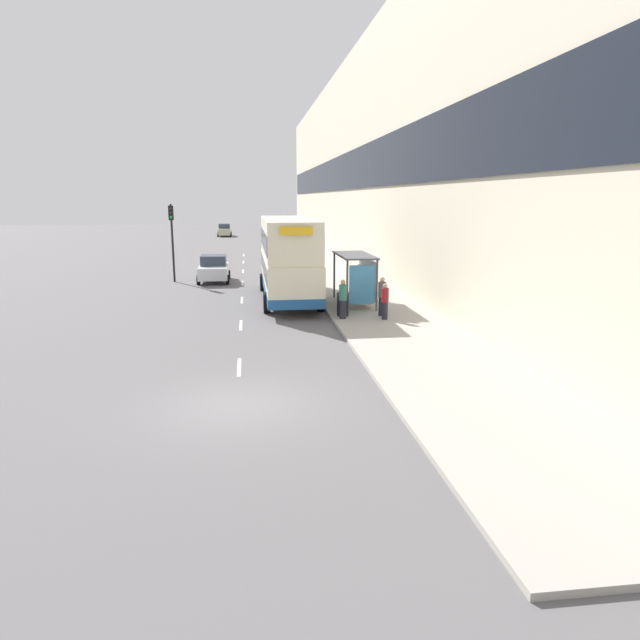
# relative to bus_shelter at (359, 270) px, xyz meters

# --- Properties ---
(ground_plane) EXTENTS (220.00, 220.00, 0.00)m
(ground_plane) POSITION_rel_bus_shelter_xyz_m (-5.77, -13.07, -1.88)
(ground_plane) COLOR #5B595B
(pavement) EXTENTS (5.00, 93.00, 0.14)m
(pavement) POSITION_rel_bus_shelter_xyz_m (0.73, 25.43, -1.81)
(pavement) COLOR #A39E93
(pavement) RESTS_ON ground_plane
(terrace_facade) EXTENTS (3.10, 93.00, 16.89)m
(terrace_facade) POSITION_rel_bus_shelter_xyz_m (4.72, 25.43, 6.56)
(terrace_facade) COLOR beige
(terrace_facade) RESTS_ON ground_plane
(lane_mark_0) EXTENTS (0.12, 2.00, 0.01)m
(lane_mark_0) POSITION_rel_bus_shelter_xyz_m (-5.77, -9.57, -1.87)
(lane_mark_0) COLOR silver
(lane_mark_0) RESTS_ON ground_plane
(lane_mark_1) EXTENTS (0.12, 2.00, 0.01)m
(lane_mark_1) POSITION_rel_bus_shelter_xyz_m (-5.77, -3.35, -1.87)
(lane_mark_1) COLOR silver
(lane_mark_1) RESTS_ON ground_plane
(lane_mark_2) EXTENTS (0.12, 2.00, 0.01)m
(lane_mark_2) POSITION_rel_bus_shelter_xyz_m (-5.77, 2.88, -1.87)
(lane_mark_2) COLOR silver
(lane_mark_2) RESTS_ON ground_plane
(lane_mark_3) EXTENTS (0.12, 2.00, 0.01)m
(lane_mark_3) POSITION_rel_bus_shelter_xyz_m (-5.77, 9.10, -1.87)
(lane_mark_3) COLOR silver
(lane_mark_3) RESTS_ON ground_plane
(lane_mark_4) EXTENTS (0.12, 2.00, 0.01)m
(lane_mark_4) POSITION_rel_bus_shelter_xyz_m (-5.77, 15.33, -1.87)
(lane_mark_4) COLOR silver
(lane_mark_4) RESTS_ON ground_plane
(lane_mark_5) EXTENTS (0.12, 2.00, 0.01)m
(lane_mark_5) POSITION_rel_bus_shelter_xyz_m (-5.77, 21.56, -1.87)
(lane_mark_5) COLOR silver
(lane_mark_5) RESTS_ON ground_plane
(lane_mark_6) EXTENTS (0.12, 2.00, 0.01)m
(lane_mark_6) POSITION_rel_bus_shelter_xyz_m (-5.77, 27.78, -1.87)
(lane_mark_6) COLOR silver
(lane_mark_6) RESTS_ON ground_plane
(bus_shelter) EXTENTS (1.60, 4.20, 2.48)m
(bus_shelter) POSITION_rel_bus_shelter_xyz_m (0.00, 0.00, 0.00)
(bus_shelter) COLOR #4C4C51
(bus_shelter) RESTS_ON ground_plane
(double_decker_bus_near) EXTENTS (2.85, 10.47, 4.30)m
(double_decker_bus_near) POSITION_rel_bus_shelter_xyz_m (-3.30, 2.51, 0.41)
(double_decker_bus_near) COLOR beige
(double_decker_bus_near) RESTS_ON ground_plane
(car_0) EXTENTS (1.96, 4.38, 1.77)m
(car_0) POSITION_rel_bus_shelter_xyz_m (-8.60, 56.50, -1.00)
(car_0) COLOR #B7B799
(car_0) RESTS_ON ground_plane
(car_1) EXTENTS (2.02, 3.89, 1.71)m
(car_1) POSITION_rel_bus_shelter_xyz_m (-7.61, 10.12, -1.03)
(car_1) COLOR silver
(car_1) RESTS_ON ground_plane
(pedestrian_at_shelter) EXTENTS (0.34, 0.34, 1.73)m
(pedestrian_at_shelter) POSITION_rel_bus_shelter_xyz_m (-1.32, -3.15, -0.85)
(pedestrian_at_shelter) COLOR #23232D
(pedestrian_at_shelter) RESTS_ON ground_plane
(pedestrian_1) EXTENTS (0.31, 0.31, 1.59)m
(pedestrian_1) POSITION_rel_bus_shelter_xyz_m (0.47, -3.52, -0.93)
(pedestrian_1) COLOR #23232D
(pedestrian_1) RESTS_ON ground_plane
(pedestrian_2) EXTENTS (0.35, 0.35, 1.76)m
(pedestrian_2) POSITION_rel_bus_shelter_xyz_m (0.52, -2.73, -0.84)
(pedestrian_2) COLOR #23232D
(pedestrian_2) RESTS_ON ground_plane
(pedestrian_3) EXTENTS (0.34, 0.34, 1.70)m
(pedestrian_3) POSITION_rel_bus_shelter_xyz_m (0.53, 2.89, -0.86)
(pedestrian_3) COLOR #23232D
(pedestrian_3) RESTS_ON ground_plane
(litter_bin) EXTENTS (0.55, 0.55, 1.05)m
(litter_bin) POSITION_rel_bus_shelter_xyz_m (-1.22, -2.53, -1.21)
(litter_bin) COLOR black
(litter_bin) RESTS_ON ground_plane
(traffic_light_far_kerb) EXTENTS (0.30, 0.32, 4.97)m
(traffic_light_far_kerb) POSITION_rel_bus_shelter_xyz_m (-10.17, 10.37, 1.46)
(traffic_light_far_kerb) COLOR black
(traffic_light_far_kerb) RESTS_ON ground_plane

